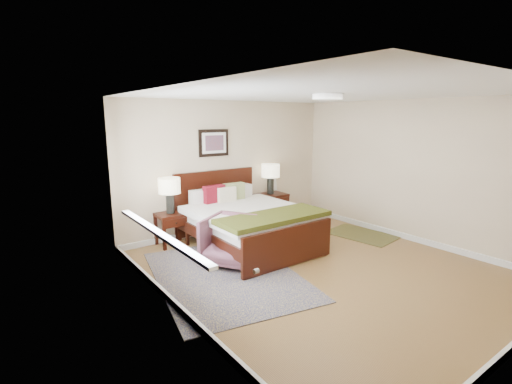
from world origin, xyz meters
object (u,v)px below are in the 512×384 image
nightstand_left (171,220)px  rug_persian (226,275)px  nightstand_right (271,206)px  lamp_right (271,173)px  bed (247,216)px  armchair (233,241)px  lamp_left (169,188)px

nightstand_left → rug_persian: size_ratio=0.22×
nightstand_right → lamp_right: bearing=90.0°
bed → nightstand_left: 1.31m
bed → lamp_right: 1.56m
armchair → rug_persian: (-0.31, -0.29, -0.36)m
nightstand_left → lamp_left: (0.00, 0.02, 0.56)m
bed → lamp_left: bearing=139.5°
bed → lamp_left: (-1.00, 0.85, 0.46)m
armchair → nightstand_right: bearing=94.3°
bed → nightstand_right: size_ratio=3.43×
bed → nightstand_left: bed is taller
nightstand_right → rug_persian: 2.70m
lamp_left → armchair: size_ratio=0.75×
lamp_left → rug_persian: 1.93m
armchair → rug_persian: 0.56m
lamp_right → armchair: 2.36m
bed → armchair: 0.81m
nightstand_left → rug_persian: bearing=-87.1°
bed → lamp_left: bed is taller
rug_persian → bed: bearing=52.2°
nightstand_left → nightstand_right: 2.19m
lamp_left → lamp_right: size_ratio=1.00×
rug_persian → lamp_left: bearing=104.2°
lamp_left → rug_persian: size_ratio=0.23×
bed → rug_persian: size_ratio=0.84×
lamp_right → rug_persian: size_ratio=0.23×
nightstand_left → lamp_left: lamp_left is taller
lamp_right → lamp_left: bearing=180.0°
nightstand_right → armchair: armchair is taller
lamp_right → nightstand_right: bearing=-90.0°
bed → armchair: bearing=-140.2°
lamp_right → bed: bearing=-144.5°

